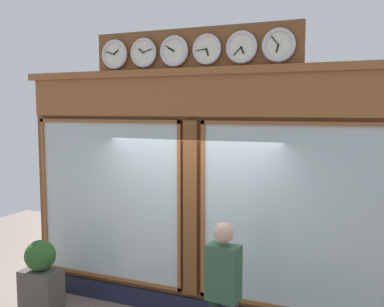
{
  "coord_description": "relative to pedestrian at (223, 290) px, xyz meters",
  "views": [
    {
      "loc": [
        -2.36,
        5.51,
        2.92
      ],
      "look_at": [
        0.0,
        0.0,
        2.31
      ],
      "focal_mm": 41.47,
      "sensor_mm": 36.0,
      "label": 1
    }
  ],
  "objects": [
    {
      "name": "shop_facade",
      "position": [
        0.83,
        -1.18,
        0.85
      ],
      "size": [
        5.44,
        0.42,
        3.99
      ],
      "color": "brown",
      "rests_on": "ground_plane"
    },
    {
      "name": "planter_box",
      "position": [
        2.84,
        -0.3,
        -0.61
      ],
      "size": [
        0.56,
        0.36,
        0.63
      ],
      "primitive_type": "cube",
      "color": "#4C4742",
      "rests_on": "ground_plane"
    },
    {
      "name": "planter_shrub",
      "position": [
        2.84,
        -0.3,
        -0.08
      ],
      "size": [
        0.43,
        0.43,
        0.43
      ],
      "primitive_type": "sphere",
      "color": "#285623",
      "rests_on": "planter_box"
    },
    {
      "name": "pedestrian",
      "position": [
        0.0,
        0.0,
        0.0
      ],
      "size": [
        0.38,
        0.26,
        1.69
      ],
      "color": "#1C2F21",
      "rests_on": "ground_plane"
    }
  ]
}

